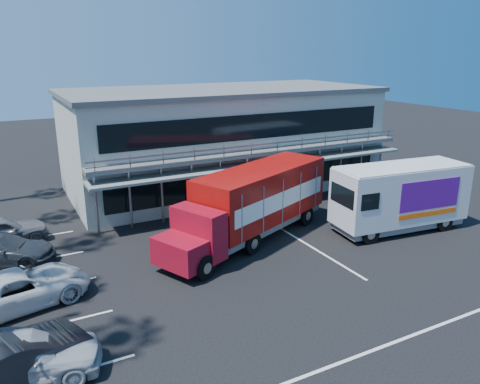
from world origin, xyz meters
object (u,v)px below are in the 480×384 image
red_truck (253,202)px  parked_car_b (9,363)px  parked_car_a (20,357)px  white_van (400,196)px

red_truck → parked_car_b: red_truck is taller
parked_car_a → red_truck: bearing=-50.2°
white_van → parked_car_a: (-20.06, -4.00, -1.18)m
red_truck → parked_car_a: red_truck is taller
white_van → parked_car_b: 20.83m
parked_car_a → parked_car_b: (-0.31, -0.16, 0.00)m
red_truck → parked_car_b: (-12.34, -6.85, -1.28)m
red_truck → white_van: bearing=-42.1°
white_van → parked_car_a: bearing=-162.4°
red_truck → parked_car_a: 13.82m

